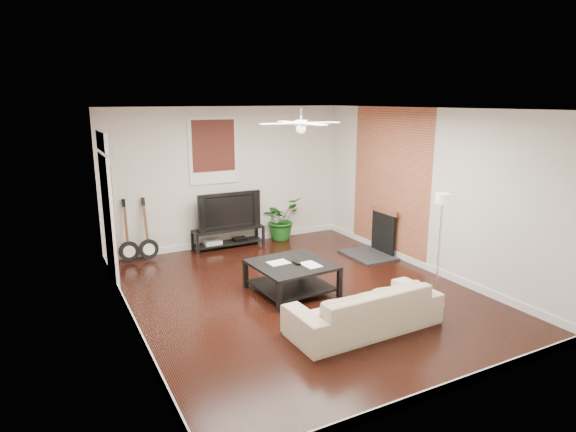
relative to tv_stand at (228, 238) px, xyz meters
name	(u,v)px	position (x,y,z in m)	size (l,w,h in m)	color
room	(300,205)	(0.12, -2.78, 1.20)	(5.01, 6.01, 2.81)	black
brick_accent	(389,182)	(2.60, -1.78, 1.20)	(0.02, 2.20, 2.80)	#B05139
fireplace	(375,232)	(2.32, -1.78, 0.26)	(0.80, 1.10, 0.92)	black
window_back	(214,151)	(-0.18, 0.19, 1.75)	(1.00, 0.06, 1.30)	#401411
door_left	(109,207)	(-2.34, -0.88, 1.05)	(0.08, 1.00, 2.50)	white
tv_stand	(228,238)	(0.00, 0.00, 0.00)	(1.45, 0.39, 0.41)	black
tv	(227,210)	(0.00, 0.02, 0.58)	(1.30, 0.17, 0.75)	black
coffee_table	(292,278)	(0.03, -2.67, 0.03)	(1.13, 1.13, 0.47)	black
sofa	(364,307)	(0.28, -4.20, 0.10)	(2.06, 0.80, 0.60)	#BFAC8F
floor_lamp	(439,251)	(1.63, -4.10, 0.64)	(0.28, 0.28, 1.68)	silver
potted_plant	(281,219)	(1.21, 0.04, 0.25)	(0.81, 0.70, 0.90)	#195418
guitar_left	(127,231)	(-1.96, -0.03, 0.39)	(0.37, 0.26, 1.18)	black
guitar_right	(147,229)	(-1.61, -0.06, 0.39)	(0.37, 0.26, 1.18)	black
ceiling_fan	(301,123)	(0.12, -2.78, 2.40)	(1.24, 1.24, 0.32)	white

